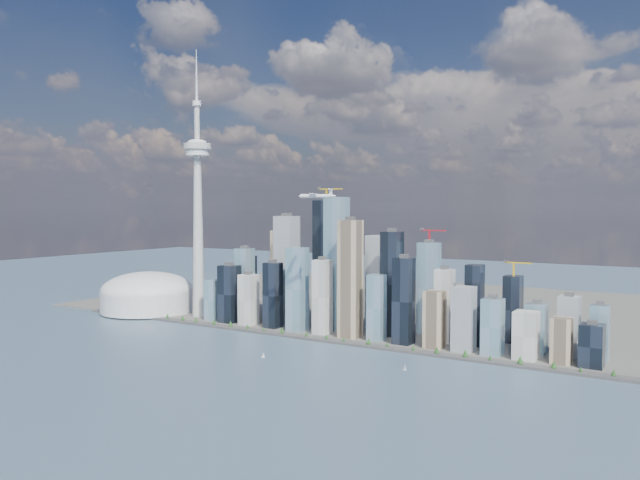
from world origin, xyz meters
The scene contains 10 objects.
ground centered at (0.00, 0.00, 0.00)m, with size 4000.00×4000.00×0.00m, color #354F5C.
seawall centered at (0.00, 250.00, 2.00)m, with size 1100.00×22.00×4.00m, color #383838.
land centered at (0.00, 700.00, 1.50)m, with size 1400.00×900.00×3.00m, color #4C4C47.
shoreline_trees centered at (0.00, 250.00, 8.78)m, with size 960.53×7.20×8.80m.
skyscraper_cluster centered at (59.62, 336.82, 82.93)m, with size 736.00×142.00×266.65m.
needle_tower centered at (-300.00, 310.00, 235.84)m, with size 56.00×56.00×550.50m.
dome_stadium centered at (-440.00, 300.00, 39.44)m, with size 200.00×200.00×86.00m.
airplane centered at (61.82, 194.19, 248.90)m, with size 59.42×53.21×15.00m.
sailboat_west centered at (23.72, 100.69, 2.92)m, with size 6.53×1.77×9.11m.
sailboat_east centered at (238.94, 145.67, 3.13)m, with size 6.79×4.25×9.75m.
Camera 1 is at (591.75, -657.20, 229.78)m, focal length 35.00 mm.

